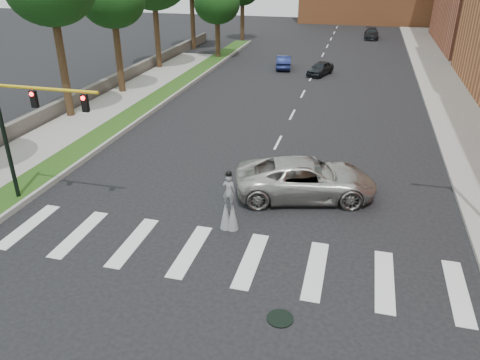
% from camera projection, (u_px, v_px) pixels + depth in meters
% --- Properties ---
extents(ground_plane, '(160.00, 160.00, 0.00)m').
position_uv_depth(ground_plane, '(213.00, 270.00, 18.09)').
color(ground_plane, black).
rests_on(ground_plane, ground).
extents(grass_median, '(2.00, 60.00, 0.25)m').
position_uv_depth(grass_median, '(152.00, 102.00, 38.05)').
color(grass_median, '#1F4112').
rests_on(grass_median, ground).
extents(median_curb, '(0.20, 60.00, 0.28)m').
position_uv_depth(median_curb, '(164.00, 103.00, 37.80)').
color(median_curb, gray).
rests_on(median_curb, ground).
extents(sidewalk_left, '(4.00, 60.00, 0.18)m').
position_uv_depth(sidewalk_left, '(45.00, 142.00, 30.03)').
color(sidewalk_left, gray).
rests_on(sidewalk_left, ground).
extents(sidewalk_right, '(5.00, 90.00, 0.18)m').
position_uv_depth(sidewalk_right, '(459.00, 107.00, 36.98)').
color(sidewalk_right, gray).
rests_on(sidewalk_right, ground).
extents(stone_wall, '(0.50, 56.00, 1.10)m').
position_uv_depth(stone_wall, '(103.00, 86.00, 40.85)').
color(stone_wall, '#514C45').
rests_on(stone_wall, ground).
extents(manhole, '(0.90, 0.90, 0.04)m').
position_uv_depth(manhole, '(280.00, 318.00, 15.66)').
color(manhole, black).
rests_on(manhole, ground).
extents(traffic_signal, '(5.30, 0.23, 6.20)m').
position_uv_depth(traffic_signal, '(24.00, 123.00, 21.10)').
color(traffic_signal, black).
rests_on(traffic_signal, ground).
extents(stilt_performer, '(0.84, 0.53, 2.83)m').
position_uv_depth(stilt_performer, '(229.00, 207.00, 20.36)').
color(stilt_performer, '#382616').
rests_on(stilt_performer, ground).
extents(suv_crossing, '(7.51, 4.83, 1.93)m').
position_uv_depth(suv_crossing, '(306.00, 179.00, 23.18)').
color(suv_crossing, '#B4B1AA').
rests_on(suv_crossing, ground).
extents(car_near, '(2.72, 4.15, 1.31)m').
position_uv_depth(car_near, '(320.00, 68.00, 46.76)').
color(car_near, black).
rests_on(car_near, ground).
extents(car_mid, '(2.09, 4.38, 1.39)m').
position_uv_depth(car_mid, '(284.00, 62.00, 49.44)').
color(car_mid, '#151E4C').
rests_on(car_mid, ground).
extents(car_far, '(2.05, 4.83, 1.39)m').
position_uv_depth(car_far, '(371.00, 34.00, 66.74)').
color(car_far, black).
rests_on(car_far, ground).
extents(tree_3, '(5.26, 5.26, 9.89)m').
position_uv_depth(tree_3, '(112.00, 1.00, 37.69)').
color(tree_3, '#382616').
rests_on(tree_3, ground).
extents(tree_6, '(5.11, 5.11, 8.17)m').
position_uv_depth(tree_6, '(217.00, 4.00, 51.73)').
color(tree_6, '#382616').
rests_on(tree_6, ground).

